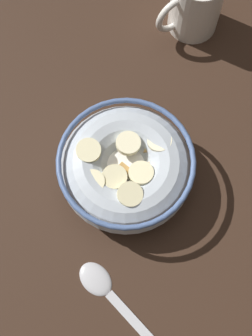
# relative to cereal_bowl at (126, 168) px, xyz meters

# --- Properties ---
(ground_plane) EXTENTS (1.14, 1.14, 0.02)m
(ground_plane) POSITION_rel_cereal_bowl_xyz_m (-0.00, -0.00, -0.04)
(ground_plane) COLOR #332116
(cereal_bowl) EXTENTS (0.15, 0.15, 0.06)m
(cereal_bowl) POSITION_rel_cereal_bowl_xyz_m (0.00, 0.00, 0.00)
(cereal_bowl) COLOR #B2BCC6
(cereal_bowl) RESTS_ON ground_plane
(spoon) EXTENTS (0.05, 0.16, 0.01)m
(spoon) POSITION_rel_cereal_bowl_xyz_m (0.09, 0.10, -0.03)
(spoon) COLOR #B7B7BC
(spoon) RESTS_ON ground_plane
(coffee_mug) EXTENTS (0.09, 0.06, 0.09)m
(coffee_mug) POSITION_rel_cereal_bowl_xyz_m (-0.19, -0.13, 0.01)
(coffee_mug) COLOR white
(coffee_mug) RESTS_ON ground_plane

